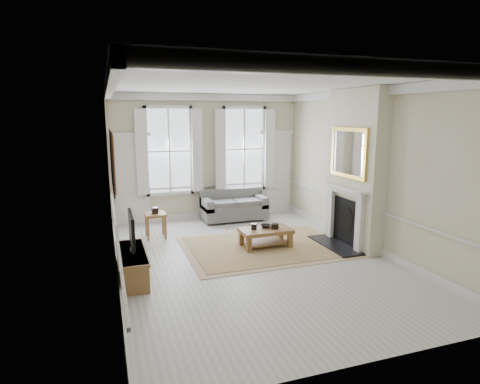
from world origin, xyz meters
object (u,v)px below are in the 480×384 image
object	(u,v)px
sofa	(233,207)
side_table	(155,218)
coffee_table	(266,232)
tv_stand	(132,265)

from	to	relation	value
sofa	side_table	size ratio (longest dim) A/B	2.96
sofa	coffee_table	world-z (taller)	sofa
tv_stand	sofa	bearing A→B (deg)	48.62
side_table	coffee_table	bearing A→B (deg)	-34.71
sofa	coffee_table	xyz separation A→B (m)	(-0.06, -2.46, -0.02)
sofa	tv_stand	size ratio (longest dim) A/B	1.22
sofa	tv_stand	world-z (taller)	sofa
sofa	tv_stand	distance (m)	4.43
side_table	coffee_table	distance (m)	2.64
sofa	coffee_table	bearing A→B (deg)	-91.34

